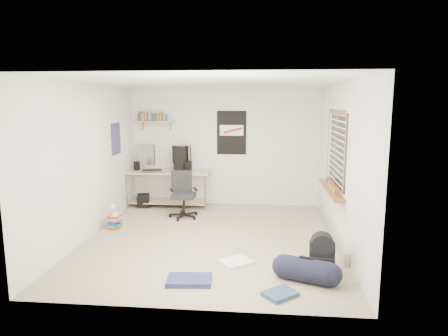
# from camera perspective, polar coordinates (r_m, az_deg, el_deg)

# --- Properties ---
(floor) EXTENTS (4.00, 4.50, 0.01)m
(floor) POSITION_cam_1_polar(r_m,az_deg,el_deg) (6.59, -1.77, -10.07)
(floor) COLOR gray
(floor) RESTS_ON ground
(ceiling) EXTENTS (4.00, 4.50, 0.01)m
(ceiling) POSITION_cam_1_polar(r_m,az_deg,el_deg) (6.22, -1.89, 12.27)
(ceiling) COLOR white
(ceiling) RESTS_ON ground
(back_wall) EXTENTS (4.00, 0.01, 2.50)m
(back_wall) POSITION_cam_1_polar(r_m,az_deg,el_deg) (8.51, 0.08, 3.07)
(back_wall) COLOR silver
(back_wall) RESTS_ON ground
(left_wall) EXTENTS (0.01, 4.50, 2.50)m
(left_wall) POSITION_cam_1_polar(r_m,az_deg,el_deg) (6.83, -18.76, 0.97)
(left_wall) COLOR silver
(left_wall) RESTS_ON ground
(right_wall) EXTENTS (0.01, 4.50, 2.50)m
(right_wall) POSITION_cam_1_polar(r_m,az_deg,el_deg) (6.35, 16.41, 0.48)
(right_wall) COLOR silver
(right_wall) RESTS_ON ground
(desk) EXTENTS (1.78, 0.80, 0.81)m
(desk) POSITION_cam_1_polar(r_m,az_deg,el_deg) (8.59, -7.84, -2.94)
(desk) COLOR #CFAF90
(desk) RESTS_ON floor
(monitor_left) EXTENTS (0.40, 0.23, 0.43)m
(monitor_left) POSITION_cam_1_polar(r_m,az_deg,el_deg) (8.47, -10.98, 1.34)
(monitor_left) COLOR #9F9FA4
(monitor_left) RESTS_ON desk
(monitor_right) EXTENTS (0.39, 0.11, 0.43)m
(monitor_right) POSITION_cam_1_polar(r_m,az_deg,el_deg) (8.42, -6.22, 1.39)
(monitor_right) COLOR #A1A1A6
(monitor_right) RESTS_ON desk
(pc_tower) EXTENTS (0.30, 0.49, 0.47)m
(pc_tower) POSITION_cam_1_polar(r_m,az_deg,el_deg) (8.41, -5.97, 1.55)
(pc_tower) COLOR black
(pc_tower) RESTS_ON desk
(keyboard) EXTENTS (0.41, 0.27, 0.02)m
(keyboard) POSITION_cam_1_polar(r_m,az_deg,el_deg) (8.26, -10.29, -0.29)
(keyboard) COLOR black
(keyboard) RESTS_ON desk
(speaker_left) EXTENTS (0.12, 0.12, 0.18)m
(speaker_left) POSITION_cam_1_polar(r_m,az_deg,el_deg) (8.34, -12.36, 0.29)
(speaker_left) COLOR black
(speaker_left) RESTS_ON desk
(speaker_right) EXTENTS (0.12, 0.12, 0.19)m
(speaker_right) POSITION_cam_1_polar(r_m,az_deg,el_deg) (8.20, -5.05, 0.37)
(speaker_right) COLOR black
(speaker_right) RESTS_ON desk
(office_chair) EXTENTS (0.75, 0.75, 0.89)m
(office_chair) POSITION_cam_1_polar(r_m,az_deg,el_deg) (7.64, -5.79, -3.50)
(office_chair) COLOR black
(office_chair) RESTS_ON floor
(wall_shelf) EXTENTS (0.80, 0.22, 0.24)m
(wall_shelf) POSITION_cam_1_polar(r_m,az_deg,el_deg) (8.61, -9.71, 6.55)
(wall_shelf) COLOR tan
(wall_shelf) RESTS_ON back_wall
(poster_back_wall) EXTENTS (0.62, 0.03, 0.92)m
(poster_back_wall) POSITION_cam_1_polar(r_m,az_deg,el_deg) (8.44, 1.09, 5.07)
(poster_back_wall) COLOR black
(poster_back_wall) RESTS_ON back_wall
(poster_left_wall) EXTENTS (0.02, 0.42, 0.60)m
(poster_left_wall) POSITION_cam_1_polar(r_m,az_deg,el_deg) (7.90, -15.18, 4.06)
(poster_left_wall) COLOR navy
(poster_left_wall) RESTS_ON left_wall
(window) EXTENTS (0.10, 1.50, 1.26)m
(window) POSITION_cam_1_polar(r_m,az_deg,el_deg) (6.61, 15.54, 2.61)
(window) COLOR brown
(window) RESTS_ON right_wall
(baseboard_heater) EXTENTS (0.08, 2.50, 0.18)m
(baseboard_heater) POSITION_cam_1_polar(r_m,az_deg,el_deg) (6.90, 15.07, -8.67)
(baseboard_heater) COLOR #B7B2A8
(baseboard_heater) RESTS_ON floor
(backpack) EXTENTS (0.33, 0.27, 0.42)m
(backpack) POSITION_cam_1_polar(r_m,az_deg,el_deg) (5.45, 13.79, -12.34)
(backpack) COLOR black
(backpack) RESTS_ON floor
(duffel_bag) EXTENTS (0.39, 0.39, 0.59)m
(duffel_bag) POSITION_cam_1_polar(r_m,az_deg,el_deg) (5.18, 11.67, -14.21)
(duffel_bag) COLOR black
(duffel_bag) RESTS_ON floor
(tshirt) EXTENTS (0.52, 0.51, 0.04)m
(tshirt) POSITION_cam_1_polar(r_m,az_deg,el_deg) (5.65, 1.73, -13.23)
(tshirt) COLOR silver
(tshirt) RESTS_ON floor
(jeans_a) EXTENTS (0.57, 0.39, 0.06)m
(jeans_a) POSITION_cam_1_polar(r_m,az_deg,el_deg) (5.12, -4.97, -15.67)
(jeans_a) COLOR navy
(jeans_a) RESTS_ON floor
(jeans_b) EXTENTS (0.45, 0.44, 0.05)m
(jeans_b) POSITION_cam_1_polar(r_m,az_deg,el_deg) (4.84, 8.03, -17.37)
(jeans_b) COLOR navy
(jeans_b) RESTS_ON floor
(book_stack) EXTENTS (0.44, 0.37, 0.28)m
(book_stack) POSITION_cam_1_polar(r_m,az_deg,el_deg) (7.28, -15.33, -7.23)
(book_stack) COLOR brown
(book_stack) RESTS_ON floor
(desk_lamp) EXTENTS (0.13, 0.19, 0.18)m
(desk_lamp) POSITION_cam_1_polar(r_m,az_deg,el_deg) (7.20, -15.32, -5.53)
(desk_lamp) COLOR silver
(desk_lamp) RESTS_ON book_stack
(subwoofer) EXTENTS (0.28, 0.28, 0.27)m
(subwoofer) POSITION_cam_1_polar(r_m,az_deg,el_deg) (8.59, -11.45, -4.58)
(subwoofer) COLOR black
(subwoofer) RESTS_ON floor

